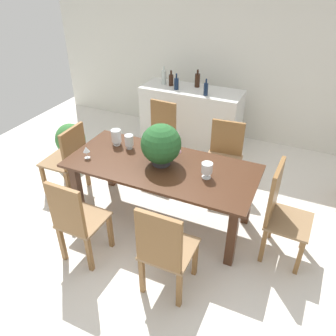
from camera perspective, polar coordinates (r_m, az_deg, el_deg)
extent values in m
plane|color=silver|center=(4.07, -1.42, -8.89)|extent=(7.04, 7.04, 0.00)
cube|color=silver|center=(5.68, 10.42, 17.87)|extent=(6.40, 0.10, 2.60)
cube|color=#422616|center=(3.68, -1.14, 0.33)|extent=(2.09, 0.94, 0.03)
cube|color=#422616|center=(4.08, -15.12, -3.65)|extent=(0.09, 0.09, 0.72)
cube|color=#422616|center=(3.41, 10.77, -11.40)|extent=(0.09, 0.09, 0.72)
cube|color=#422616|center=(4.54, -9.80, 1.06)|extent=(0.09, 0.09, 0.72)
cube|color=#422616|center=(3.94, 13.47, -4.80)|extent=(0.09, 0.09, 0.72)
cube|color=brown|center=(4.69, -4.83, 0.60)|extent=(0.05, 0.05, 0.44)
cube|color=brown|center=(4.55, -1.23, -0.43)|extent=(0.05, 0.05, 0.44)
cube|color=brown|center=(4.97, -2.54, 2.66)|extent=(0.05, 0.05, 0.44)
cube|color=brown|center=(4.83, 0.92, 1.75)|extent=(0.05, 0.05, 0.44)
cube|color=#8F6F4C|center=(4.64, -1.97, 3.63)|extent=(0.43, 0.47, 0.03)
cube|color=brown|center=(4.66, -0.79, 7.96)|extent=(0.38, 0.06, 0.58)
cube|color=brown|center=(4.36, 6.00, -2.26)|extent=(0.05, 0.05, 0.44)
cube|color=brown|center=(4.31, 10.93, -3.21)|extent=(0.05, 0.05, 0.44)
cube|color=brown|center=(4.66, 7.15, 0.21)|extent=(0.05, 0.05, 0.44)
cube|color=brown|center=(4.61, 11.76, -0.65)|extent=(0.05, 0.05, 0.44)
cube|color=#8F6F4C|center=(4.36, 9.22, 1.10)|extent=(0.49, 0.48, 0.03)
cube|color=brown|center=(4.41, 10.04, 5.09)|extent=(0.42, 0.07, 0.46)
cube|color=brown|center=(3.60, 21.38, -13.92)|extent=(0.05, 0.05, 0.44)
cube|color=brown|center=(3.89, 22.26, -10.01)|extent=(0.05, 0.05, 0.44)
cube|color=brown|center=(3.60, 15.83, -12.49)|extent=(0.05, 0.05, 0.44)
cube|color=brown|center=(3.89, 17.18, -8.71)|extent=(0.05, 0.05, 0.44)
cube|color=#8F6F4C|center=(3.59, 19.84, -8.52)|extent=(0.45, 0.48, 0.03)
cube|color=brown|center=(3.42, 17.64, -3.87)|extent=(0.06, 0.43, 0.58)
cube|color=brown|center=(4.88, -17.31, 0.47)|extent=(0.04, 0.04, 0.44)
cube|color=brown|center=(4.65, -20.27, -1.92)|extent=(0.04, 0.04, 0.44)
cube|color=brown|center=(4.66, -13.58, -0.53)|extent=(0.04, 0.04, 0.44)
cube|color=brown|center=(4.41, -16.48, -3.10)|extent=(0.04, 0.04, 0.44)
cube|color=#8F6F4C|center=(4.53, -17.38, 1.22)|extent=(0.47, 0.48, 0.03)
cube|color=brown|center=(4.28, -15.72, 3.55)|extent=(0.05, 0.43, 0.48)
cube|color=brown|center=(3.67, -9.78, -10.43)|extent=(0.04, 0.04, 0.44)
cube|color=brown|center=(3.84, -14.03, -8.79)|extent=(0.04, 0.04, 0.44)
cube|color=brown|center=(3.48, -13.18, -14.02)|extent=(0.04, 0.04, 0.44)
cube|color=brown|center=(3.65, -17.52, -12.07)|extent=(0.04, 0.04, 0.44)
cube|color=#8F6F4C|center=(3.50, -14.12, -8.53)|extent=(0.42, 0.44, 0.03)
cube|color=brown|center=(3.22, -16.90, -6.88)|extent=(0.38, 0.05, 0.52)
cube|color=brown|center=(3.37, 4.61, -14.98)|extent=(0.04, 0.04, 0.44)
cube|color=brown|center=(3.46, -1.26, -13.14)|extent=(0.04, 0.04, 0.44)
cube|color=brown|center=(3.13, 1.92, -19.86)|extent=(0.04, 0.04, 0.44)
cube|color=brown|center=(3.23, -4.42, -17.66)|extent=(0.04, 0.04, 0.44)
cube|color=#8F6F4C|center=(3.12, 0.23, -13.54)|extent=(0.44, 0.47, 0.03)
cube|color=brown|center=(2.78, -1.62, -12.35)|extent=(0.41, 0.04, 0.55)
cylinder|color=#333338|center=(3.67, -1.15, 1.29)|extent=(0.20, 0.20, 0.08)
sphere|color=#235628|center=(3.56, -1.19, 4.10)|extent=(0.44, 0.44, 0.44)
sphere|color=#DB9EB2|center=(3.68, 0.50, 6.55)|extent=(0.06, 0.06, 0.06)
sphere|color=#DB9EB2|center=(3.61, 0.75, 5.69)|extent=(0.04, 0.04, 0.04)
sphere|color=#DB9EB2|center=(3.60, 1.59, 5.77)|extent=(0.04, 0.04, 0.04)
sphere|color=#DB9EB2|center=(3.46, 0.52, 4.99)|extent=(0.05, 0.05, 0.05)
sphere|color=#DB9EB2|center=(3.67, -1.31, 5.10)|extent=(0.05, 0.05, 0.05)
sphere|color=#DB9EB2|center=(3.54, 1.84, 2.79)|extent=(0.05, 0.05, 0.05)
cylinder|color=silver|center=(3.48, 6.52, -1.52)|extent=(0.10, 0.10, 0.01)
cylinder|color=silver|center=(3.47, 6.55, -1.09)|extent=(0.03, 0.03, 0.05)
cylinder|color=silver|center=(3.42, 6.63, 0.02)|extent=(0.12, 0.12, 0.11)
cylinder|color=silver|center=(4.01, -6.53, 3.42)|extent=(0.07, 0.07, 0.01)
cylinder|color=silver|center=(4.00, -6.55, 3.69)|extent=(0.02, 0.02, 0.03)
cylinder|color=silver|center=(3.96, -6.62, 4.70)|extent=(0.10, 0.10, 0.13)
cylinder|color=silver|center=(4.11, -8.66, 4.01)|extent=(0.09, 0.09, 0.01)
cylinder|color=silver|center=(4.10, -8.68, 4.29)|extent=(0.02, 0.02, 0.03)
cylinder|color=silver|center=(4.06, -8.79, 5.42)|extent=(0.12, 0.12, 0.15)
cylinder|color=silver|center=(3.90, -13.51, 1.72)|extent=(0.06, 0.06, 0.00)
cylinder|color=silver|center=(3.88, -13.58, 2.22)|extent=(0.01, 0.01, 0.07)
cone|color=silver|center=(3.85, -13.71, 3.10)|extent=(0.07, 0.07, 0.06)
cube|color=silver|center=(5.37, 3.87, 8.28)|extent=(1.53, 0.57, 0.98)
cylinder|color=#0F1E38|center=(4.93, 6.43, 13.11)|extent=(0.06, 0.06, 0.17)
cylinder|color=#0F1E38|center=(4.89, 6.52, 14.42)|extent=(0.02, 0.02, 0.06)
cylinder|color=black|center=(5.31, 0.53, 14.67)|extent=(0.07, 0.07, 0.16)
cylinder|color=black|center=(5.27, 0.53, 15.86)|extent=(0.03, 0.03, 0.07)
cylinder|color=#0F1E38|center=(5.14, 1.43, 14.08)|extent=(0.07, 0.07, 0.17)
cylinder|color=#0F1E38|center=(5.10, 1.45, 15.35)|extent=(0.02, 0.02, 0.07)
cylinder|color=#B2BFB7|center=(5.37, -0.69, 15.14)|extent=(0.07, 0.07, 0.21)
cylinder|color=#B2BFB7|center=(5.33, -0.70, 16.54)|extent=(0.02, 0.02, 0.06)
cylinder|color=black|center=(5.25, 5.00, 14.57)|extent=(0.08, 0.08, 0.20)
cylinder|color=black|center=(5.22, 5.07, 15.94)|extent=(0.03, 0.03, 0.06)
cylinder|color=#423D38|center=(5.36, -15.79, 2.16)|extent=(0.22, 0.22, 0.18)
ellipsoid|color=#387538|center=(5.24, -16.22, 4.67)|extent=(0.44, 0.44, 0.49)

